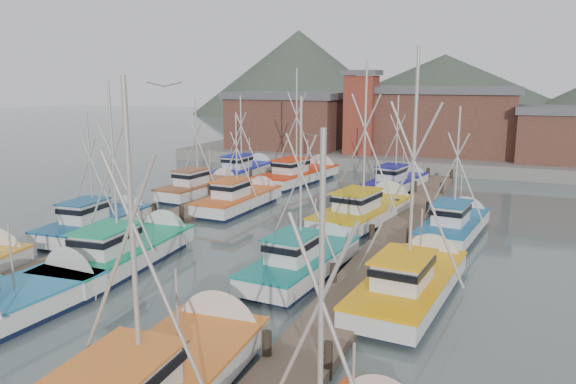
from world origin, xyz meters
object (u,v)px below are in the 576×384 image
at_px(boat_12, 301,174).
at_px(boat_4, 128,251).
at_px(lookout_tower, 361,112).
at_px(boat_8, 242,199).

bearing_deg(boat_12, boat_4, -80.32).
relative_size(lookout_tower, boat_8, 0.96).
xyz_separation_m(boat_8, boat_12, (0.30, 10.97, 0.01)).
height_order(lookout_tower, boat_4, lookout_tower).
bearing_deg(boat_8, boat_4, -85.87).
xyz_separation_m(boat_4, boat_12, (0.08, 23.90, 0.00)).
relative_size(boat_4, boat_8, 1.11).
xyz_separation_m(lookout_tower, boat_4, (-2.35, -35.40, -4.87)).
height_order(boat_4, boat_8, boat_4).
height_order(boat_8, boat_12, boat_12).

